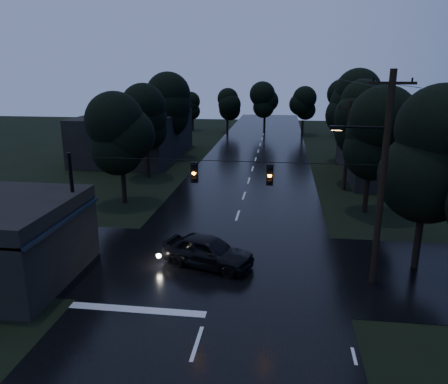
# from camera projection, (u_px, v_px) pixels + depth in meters

# --- Properties ---
(main_road) EXTENTS (12.00, 120.00, 0.02)m
(main_road) POSITION_uv_depth(u_px,v_px,m) (249.00, 181.00, 40.28)
(main_road) COLOR black
(main_road) RESTS_ON ground
(cross_street) EXTENTS (60.00, 9.00, 0.02)m
(cross_street) POSITION_uv_depth(u_px,v_px,m) (222.00, 264.00, 23.11)
(cross_street) COLOR black
(cross_street) RESTS_ON ground
(building_far_right) EXTENTS (10.00, 14.00, 4.40)m
(building_far_right) POSITION_uv_depth(u_px,v_px,m) (398.00, 153.00, 41.70)
(building_far_right) COLOR black
(building_far_right) RESTS_ON ground
(building_far_left) EXTENTS (10.00, 16.00, 5.00)m
(building_far_left) POSITION_uv_depth(u_px,v_px,m) (136.00, 135.00, 50.91)
(building_far_left) COLOR black
(building_far_left) RESTS_ON ground
(utility_pole_main) EXTENTS (3.50, 0.30, 10.00)m
(utility_pole_main) POSITION_uv_depth(u_px,v_px,m) (381.00, 177.00, 19.78)
(utility_pole_main) COLOR black
(utility_pole_main) RESTS_ON ground
(utility_pole_far) EXTENTS (2.00, 0.30, 7.50)m
(utility_pole_far) POSITION_uv_depth(u_px,v_px,m) (347.00, 145.00, 36.25)
(utility_pole_far) COLOR black
(utility_pole_far) RESTS_ON ground
(anchor_pole_left) EXTENTS (0.18, 0.18, 6.00)m
(anchor_pole_left) POSITION_uv_depth(u_px,v_px,m) (74.00, 211.00, 22.30)
(anchor_pole_left) COLOR black
(anchor_pole_left) RESTS_ON ground
(span_signals) EXTENTS (15.00, 0.37, 1.12)m
(span_signals) POSITION_uv_depth(u_px,v_px,m) (231.00, 173.00, 20.65)
(span_signals) COLOR black
(span_signals) RESTS_ON ground
(tree_corner_near) EXTENTS (4.48, 4.48, 9.44)m
(tree_corner_near) POSITION_uv_depth(u_px,v_px,m) (429.00, 154.00, 21.15)
(tree_corner_near) COLOR black
(tree_corner_near) RESTS_ON ground
(tree_left_a) EXTENTS (3.92, 3.92, 8.26)m
(tree_left_a) POSITION_uv_depth(u_px,v_px,m) (121.00, 135.00, 32.36)
(tree_left_a) COLOR black
(tree_left_a) RESTS_ON ground
(tree_left_b) EXTENTS (4.20, 4.20, 8.85)m
(tree_left_b) POSITION_uv_depth(u_px,v_px,m) (145.00, 118.00, 39.97)
(tree_left_b) COLOR black
(tree_left_b) RESTS_ON ground
(tree_left_c) EXTENTS (4.48, 4.48, 9.44)m
(tree_left_c) POSITION_uv_depth(u_px,v_px,m) (167.00, 105.00, 49.48)
(tree_left_c) COLOR black
(tree_left_c) RESTS_ON ground
(tree_right_a) EXTENTS (4.20, 4.20, 8.85)m
(tree_right_a) POSITION_uv_depth(u_px,v_px,m) (372.00, 135.00, 29.97)
(tree_right_a) COLOR black
(tree_right_a) RESTS_ON ground
(tree_right_b) EXTENTS (4.48, 4.48, 9.44)m
(tree_right_b) POSITION_uv_depth(u_px,v_px,m) (361.00, 117.00, 37.42)
(tree_right_b) COLOR black
(tree_right_b) RESTS_ON ground
(tree_right_c) EXTENTS (4.76, 4.76, 10.03)m
(tree_right_c) POSITION_uv_depth(u_px,v_px,m) (352.00, 104.00, 46.77)
(tree_right_c) COLOR black
(tree_right_c) RESTS_ON ground
(car) EXTENTS (5.25, 3.36, 1.66)m
(car) POSITION_uv_depth(u_px,v_px,m) (208.00, 251.00, 22.74)
(car) COLOR black
(car) RESTS_ON ground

